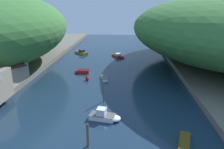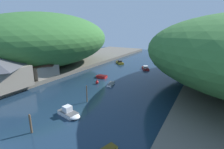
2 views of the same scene
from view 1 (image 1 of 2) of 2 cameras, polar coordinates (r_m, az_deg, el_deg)
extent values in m
plane|color=#192D42|center=(46.35, -1.19, -0.55)|extent=(130.00, 130.00, 0.00)
ellipsoid|color=#387033|center=(61.34, 26.70, 10.73)|extent=(43.25, 60.55, 15.82)
cube|color=gray|center=(44.56, -25.99, 0.25)|extent=(5.68, 6.77, 3.05)
pyramid|color=brown|center=(44.01, -26.37, 2.96)|extent=(6.13, 7.31, 1.32)
cube|color=white|center=(44.67, -1.98, -0.97)|extent=(1.80, 3.24, 0.47)
ellipsoid|color=white|center=(46.11, -2.24, -0.35)|extent=(1.39, 1.74, 0.47)
cube|color=#525252|center=(44.59, -1.99, -0.66)|extent=(1.84, 3.31, 0.03)
cube|color=red|center=(63.38, 1.54, 4.76)|extent=(3.75, 4.95, 0.41)
ellipsoid|color=red|center=(65.42, 0.74, 5.19)|extent=(2.66, 2.86, 0.41)
cube|color=#450A0A|center=(63.33, 1.54, 4.95)|extent=(3.82, 5.05, 0.03)
cube|color=silver|center=(63.12, 1.59, 5.22)|extent=(1.92, 2.03, 0.70)
cube|color=white|center=(29.88, -2.53, -10.97)|extent=(3.62, 2.31, 0.62)
ellipsoid|color=white|center=(29.48, 0.64, -11.39)|extent=(1.95, 1.91, 0.62)
cube|color=#525252|center=(29.72, -2.54, -10.42)|extent=(3.69, 2.36, 0.03)
cube|color=silver|center=(29.54, -2.75, -9.63)|extent=(1.38, 1.40, 0.93)
cube|color=red|center=(49.27, -7.47, 0.83)|extent=(2.63, 1.92, 0.64)
ellipsoid|color=red|center=(49.43, -8.90, 0.82)|extent=(1.38, 1.73, 0.64)
cube|color=#450A0A|center=(49.18, -7.48, 1.20)|extent=(2.69, 1.96, 0.03)
cube|color=gold|center=(68.32, -7.95, 5.64)|extent=(4.58, 4.70, 0.57)
ellipsoid|color=gold|center=(70.31, -8.97, 5.95)|extent=(2.89, 2.91, 0.57)
cube|color=#4C3E0E|center=(68.25, -7.96, 5.89)|extent=(4.68, 4.79, 0.03)
cube|color=#333842|center=(68.06, -7.91, 6.16)|extent=(2.07, 2.08, 0.73)
cube|color=gold|center=(26.02, 18.33, -17.00)|extent=(2.36, 4.61, 0.50)
cube|color=#4C3E0E|center=(25.87, 18.39, -16.51)|extent=(2.40, 4.70, 0.03)
cylinder|color=brown|center=(24.48, -6.37, -15.60)|extent=(0.28, 0.28, 2.57)
sphere|color=brown|center=(23.76, -6.48, -12.91)|extent=(0.25, 0.25, 0.25)
cylinder|color=brown|center=(34.26, -2.22, -4.63)|extent=(0.20, 0.20, 3.18)
sphere|color=brown|center=(33.66, -2.26, -2.07)|extent=(0.18, 0.18, 0.18)
sphere|color=red|center=(44.30, -6.50, -1.03)|extent=(0.78, 0.78, 0.78)
cone|color=red|center=(44.11, -6.53, -0.31)|extent=(0.39, 0.39, 0.39)
camera|label=2|loc=(17.11, 67.54, 3.29)|focal=28.00mm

